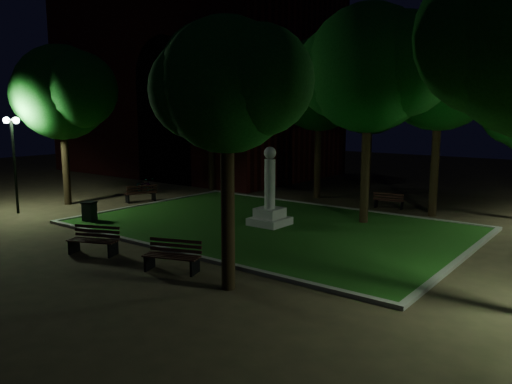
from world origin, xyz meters
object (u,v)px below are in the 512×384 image
bench_near_right (173,257)px  monument (270,204)px  trash_bin (89,212)px  bench_far_side (389,201)px  bench_left_side (141,194)px  bench_near_left (94,241)px  bicycle (145,185)px

bench_near_right → monument: bearing=79.6°
trash_bin → bench_far_side: bearing=50.5°
bench_left_side → trash_bin: bearing=47.7°
bench_near_left → bench_near_right: 3.43m
bench_left_side → bench_far_side: (11.01, 6.19, -0.05)m
monument → bench_left_side: monument is taller
monument → trash_bin: size_ratio=3.60×
monument → bicycle: (-10.84, 2.56, -0.53)m
monument → bench_left_side: size_ratio=1.88×
bench_near_right → bench_far_side: size_ratio=1.19×
bench_far_side → bicycle: bearing=7.1°
bench_near_left → bench_left_side: 9.71m
bench_near_right → trash_bin: bearing=142.3°
bench_near_left → bench_near_right: size_ratio=0.99×
trash_bin → bicycle: size_ratio=0.54×
bench_near_left → trash_bin: 5.07m
bench_near_left → bench_far_side: bench_near_left is taller
monument → bench_near_right: size_ratio=1.80×
bench_far_side → bench_near_left: bearing=60.9°
bench_far_side → bicycle: bicycle is taller
bench_near_left → bench_left_side: size_ratio=1.04×
monument → bicycle: monument is taller
monument → bench_left_side: bearing=176.6°
bench_far_side → bench_left_side: bearing=18.9°
bench_near_left → bench_far_side: 14.21m
monument → bench_near_right: monument is taller
monument → bench_left_side: 8.74m
bench_near_right → bicycle: 14.98m
monument → bicycle: 11.15m
trash_bin → bicycle: trash_bin is taller
bench_near_right → bench_left_side: bearing=124.4°
bench_near_left → bench_far_side: (4.57, 13.46, -0.06)m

